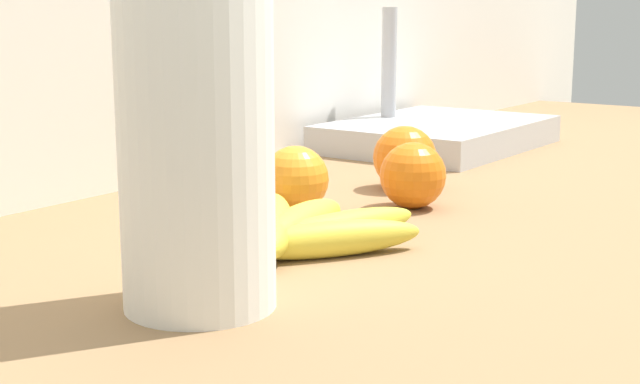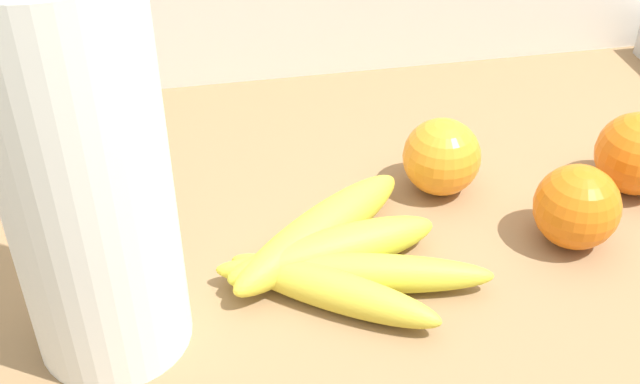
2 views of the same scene
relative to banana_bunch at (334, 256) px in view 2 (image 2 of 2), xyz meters
name	(u,v)px [view 2 (image 2 of 2)]	position (x,y,z in m)	size (l,w,h in m)	color
wall_back	(545,185)	(0.38, 0.36, -0.24)	(2.37, 0.06, 1.30)	silver
banana_bunch	(334,256)	(0.00, 0.00, 0.00)	(0.22, 0.21, 0.04)	gold
orange_far_right	(638,154)	(0.29, 0.06, 0.02)	(0.08, 0.08, 0.08)	orange
orange_front	(577,207)	(0.21, 0.00, 0.02)	(0.07, 0.07, 0.07)	orange
orange_center	(442,157)	(0.12, 0.10, 0.02)	(0.07, 0.07, 0.07)	orange
paper_towel_roll	(85,178)	(-0.17, -0.04, 0.13)	(0.11, 0.11, 0.32)	white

